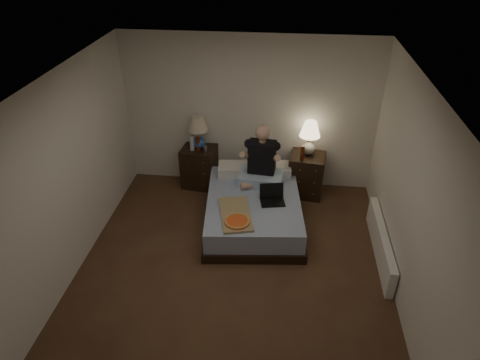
# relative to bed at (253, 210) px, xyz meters

# --- Properties ---
(floor) EXTENTS (4.00, 4.50, 0.00)m
(floor) POSITION_rel_bed_xyz_m (-0.18, -1.09, -0.22)
(floor) COLOR brown
(floor) RESTS_ON ground
(ceiling) EXTENTS (4.00, 4.50, 0.00)m
(ceiling) POSITION_rel_bed_xyz_m (-0.18, -1.09, 2.28)
(ceiling) COLOR white
(ceiling) RESTS_ON ground
(wall_back) EXTENTS (4.00, 0.00, 2.50)m
(wall_back) POSITION_rel_bed_xyz_m (-0.18, 1.16, 1.03)
(wall_back) COLOR white
(wall_back) RESTS_ON ground
(wall_left) EXTENTS (0.00, 4.50, 2.50)m
(wall_left) POSITION_rel_bed_xyz_m (-2.18, -1.09, 1.03)
(wall_left) COLOR white
(wall_left) RESTS_ON ground
(wall_right) EXTENTS (0.00, 4.50, 2.50)m
(wall_right) POSITION_rel_bed_xyz_m (1.82, -1.09, 1.03)
(wall_right) COLOR white
(wall_right) RESTS_ON ground
(bed) EXTENTS (1.50, 1.90, 0.44)m
(bed) POSITION_rel_bed_xyz_m (0.00, 0.00, 0.00)
(bed) COLOR #5572AA
(bed) RESTS_ON floor
(nightstand_left) EXTENTS (0.59, 0.54, 0.69)m
(nightstand_left) POSITION_rel_bed_xyz_m (-0.99, 0.96, 0.12)
(nightstand_left) COLOR black
(nightstand_left) RESTS_ON floor
(nightstand_right) EXTENTS (0.60, 0.55, 0.70)m
(nightstand_right) POSITION_rel_bed_xyz_m (0.79, 0.88, 0.13)
(nightstand_right) COLOR black
(nightstand_right) RESTS_ON floor
(lamp_left) EXTENTS (0.36, 0.36, 0.56)m
(lamp_left) POSITION_rel_bed_xyz_m (-0.98, 0.96, 0.75)
(lamp_left) COLOR #294F99
(lamp_left) RESTS_ON nightstand_left
(lamp_right) EXTENTS (0.33, 0.33, 0.56)m
(lamp_right) POSITION_rel_bed_xyz_m (0.78, 0.94, 0.76)
(lamp_right) COLOR gray
(lamp_right) RESTS_ON nightstand_right
(water_bottle) EXTENTS (0.07, 0.07, 0.25)m
(water_bottle) POSITION_rel_bed_xyz_m (-1.07, 0.88, 0.60)
(water_bottle) COLOR silver
(water_bottle) RESTS_ON nightstand_left
(soda_can) EXTENTS (0.07, 0.07, 0.10)m
(soda_can) POSITION_rel_bed_xyz_m (-0.85, 0.85, 0.52)
(soda_can) COLOR #A5A5A0
(soda_can) RESTS_ON nightstand_left
(beer_bottle_left) EXTENTS (0.06, 0.06, 0.23)m
(beer_bottle_left) POSITION_rel_bed_xyz_m (-0.97, 0.88, 0.59)
(beer_bottle_left) COLOR #55200C
(beer_bottle_left) RESTS_ON nightstand_left
(beer_bottle_right) EXTENTS (0.06, 0.06, 0.23)m
(beer_bottle_right) POSITION_rel_bed_xyz_m (0.68, 0.76, 0.59)
(beer_bottle_right) COLOR #56200C
(beer_bottle_right) RESTS_ON nightstand_right
(person) EXTENTS (0.71, 0.58, 0.93)m
(person) POSITION_rel_bed_xyz_m (0.07, 0.42, 0.69)
(person) COLOR black
(person) RESTS_ON bed
(laptop) EXTENTS (0.39, 0.34, 0.24)m
(laptop) POSITION_rel_bed_xyz_m (0.28, -0.10, 0.34)
(laptop) COLOR black
(laptop) RESTS_ON bed
(pizza_box) EXTENTS (0.57, 0.83, 0.08)m
(pizza_box) POSITION_rel_bed_xyz_m (-0.16, -0.65, 0.26)
(pizza_box) COLOR tan
(pizza_box) RESTS_ON bed
(radiator) EXTENTS (0.10, 1.60, 0.40)m
(radiator) POSITION_rel_bed_xyz_m (1.75, -0.53, -0.02)
(radiator) COLOR white
(radiator) RESTS_ON floor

